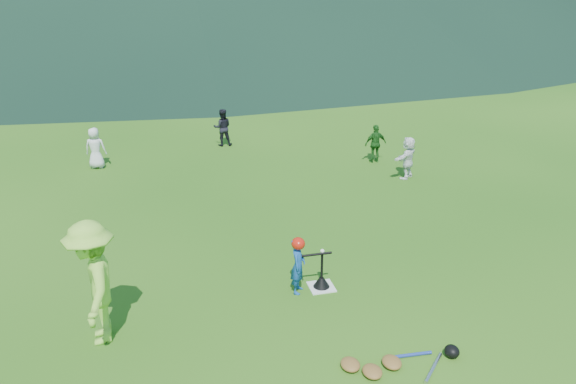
% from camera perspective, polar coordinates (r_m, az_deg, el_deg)
% --- Properties ---
extents(ground, '(120.00, 120.00, 0.00)m').
position_cam_1_polar(ground, '(10.33, 3.41, -9.64)').
color(ground, '#215112').
rests_on(ground, ground).
extents(home_plate, '(0.45, 0.45, 0.02)m').
position_cam_1_polar(home_plate, '(10.33, 3.41, -9.59)').
color(home_plate, silver).
rests_on(home_plate, ground).
extents(baseball, '(0.08, 0.08, 0.08)m').
position_cam_1_polar(baseball, '(9.97, 3.50, -6.01)').
color(baseball, white).
rests_on(baseball, batting_tee).
extents(batter_child, '(0.39, 0.45, 1.03)m').
position_cam_1_polar(batter_child, '(9.94, 1.03, -7.51)').
color(batter_child, '#154894').
rests_on(batter_child, ground).
extents(adult_coach, '(0.79, 1.32, 1.99)m').
position_cam_1_polar(adult_coach, '(8.99, -19.12, -8.72)').
color(adult_coach, '#97DB40').
rests_on(adult_coach, ground).
extents(fielder_a, '(0.65, 0.49, 1.19)m').
position_cam_1_polar(fielder_a, '(17.08, -18.98, 4.25)').
color(fielder_a, silver).
rests_on(fielder_a, ground).
extents(fielder_b, '(0.62, 0.50, 1.21)m').
position_cam_1_polar(fielder_b, '(18.43, -6.67, 6.53)').
color(fielder_b, black).
rests_on(fielder_b, ground).
extents(fielder_c, '(0.68, 0.31, 1.14)m').
position_cam_1_polar(fielder_c, '(16.87, 8.89, 4.88)').
color(fielder_c, '#1C561A').
rests_on(fielder_c, ground).
extents(fielder_d, '(1.04, 0.97, 1.17)m').
position_cam_1_polar(fielder_d, '(15.71, 12.07, 3.44)').
color(fielder_d, white).
rests_on(fielder_d, ground).
extents(batting_tee, '(0.30, 0.30, 0.68)m').
position_cam_1_polar(batting_tee, '(10.27, 3.43, -9.02)').
color(batting_tee, black).
rests_on(batting_tee, home_plate).
extents(batter_gear, '(0.73, 0.26, 0.40)m').
position_cam_1_polar(batter_gear, '(9.75, 1.18, -5.35)').
color(batter_gear, red).
rests_on(batter_gear, ground).
extents(equipment_pile, '(1.80, 0.76, 0.19)m').
position_cam_1_polar(equipment_pile, '(8.62, 10.55, -16.68)').
color(equipment_pile, olive).
rests_on(equipment_pile, ground).
extents(outfield_fence, '(70.07, 0.08, 1.33)m').
position_cam_1_polar(outfield_fence, '(36.81, -9.97, 14.03)').
color(outfield_fence, gray).
rests_on(outfield_fence, ground).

